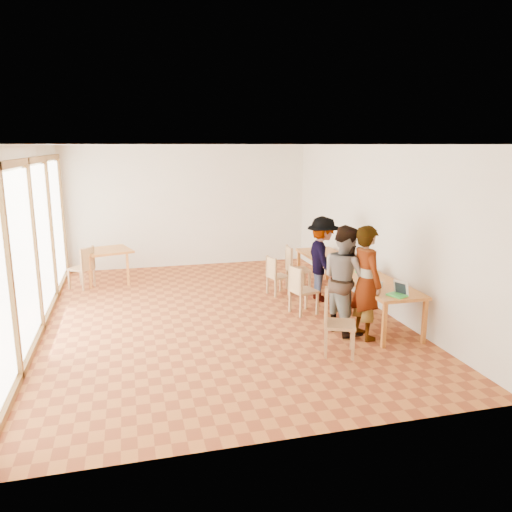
{
  "coord_description": "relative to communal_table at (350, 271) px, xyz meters",
  "views": [
    {
      "loc": [
        -1.47,
        -8.42,
        2.99
      ],
      "look_at": [
        0.66,
        -0.19,
        1.1
      ],
      "focal_mm": 35.0,
      "sensor_mm": 36.0,
      "label": 1
    }
  ],
  "objects": [
    {
      "name": "laptop_near",
      "position": [
        -0.03,
        -1.78,
        0.11
      ],
      "size": [
        0.32,
        0.33,
        0.23
      ],
      "rotation": [
        0.0,
        0.0,
        0.42
      ],
      "color": "green",
      "rests_on": "communal_table"
    },
    {
      "name": "wall_back",
      "position": [
        -2.5,
        4.13,
        0.8
      ],
      "size": [
        6.0,
        0.1,
        3.0
      ],
      "primitive_type": "cube",
      "color": "#F0E7CF",
      "rests_on": "ground"
    },
    {
      "name": "green_bottle",
      "position": [
        -0.13,
        1.17,
        0.19
      ],
      "size": [
        0.07,
        0.07,
        0.28
      ],
      "primitive_type": "cylinder",
      "color": "#17733C",
      "rests_on": "communal_table"
    },
    {
      "name": "laptop_mid",
      "position": [
        0.09,
        -0.43,
        0.11
      ],
      "size": [
        0.26,
        0.29,
        0.22
      ],
      "rotation": [
        0.0,
        0.0,
        0.15
      ],
      "color": "green",
      "rests_on": "communal_table"
    },
    {
      "name": "communal_table",
      "position": [
        0.0,
        0.0,
        0.0
      ],
      "size": [
        0.8,
        4.0,
        0.75
      ],
      "color": "#C9742C",
      "rests_on": "ground"
    },
    {
      "name": "window_wall",
      "position": [
        -5.46,
        0.13,
        0.8
      ],
      "size": [
        0.1,
        8.0,
        3.0
      ],
      "primitive_type": "cube",
      "color": "white",
      "rests_on": "ground"
    },
    {
      "name": "yellow_mug",
      "position": [
        0.06,
        1.88,
        0.1
      ],
      "size": [
        0.15,
        0.15,
        0.1
      ],
      "primitive_type": "imported",
      "rotation": [
        0.0,
        0.0,
        -0.28
      ],
      "color": "orange",
      "rests_on": "communal_table"
    },
    {
      "name": "wall_right",
      "position": [
        0.5,
        0.13,
        0.8
      ],
      "size": [
        0.1,
        8.0,
        3.0
      ],
      "primitive_type": "cube",
      "color": "#F0E7CF",
      "rests_on": "ground"
    },
    {
      "name": "person_far",
      "position": [
        -0.36,
        0.52,
        0.13
      ],
      "size": [
        0.71,
        1.12,
        1.66
      ],
      "primitive_type": "imported",
      "rotation": [
        0.0,
        0.0,
        1.48
      ],
      "color": "gray",
      "rests_on": "ground"
    },
    {
      "name": "clear_glass",
      "position": [
        -0.08,
        -1.3,
        0.09
      ],
      "size": [
        0.07,
        0.07,
        0.09
      ],
      "primitive_type": "cylinder",
      "color": "silver",
      "rests_on": "communal_table"
    },
    {
      "name": "chair_spare",
      "position": [
        -4.92,
        2.55,
        -0.15
      ],
      "size": [
        0.58,
        0.58,
        0.48
      ],
      "rotation": [
        0.0,
        0.0,
        2.51
      ],
      "color": "tan",
      "rests_on": "ground"
    },
    {
      "name": "chair_near",
      "position": [
        -1.18,
        -1.95,
        -0.12
      ],
      "size": [
        0.58,
        0.58,
        0.51
      ],
      "rotation": [
        0.0,
        0.0,
        -0.39
      ],
      "color": "tan",
      "rests_on": "ground"
    },
    {
      "name": "ceiling",
      "position": [
        -2.5,
        0.13,
        2.32
      ],
      "size": [
        6.0,
        8.0,
        0.04
      ],
      "primitive_type": "cube",
      "color": "white",
      "rests_on": "wall_back"
    },
    {
      "name": "ground",
      "position": [
        -2.5,
        0.13,
        -0.7
      ],
      "size": [
        8.0,
        8.0,
        0.0
      ],
      "primitive_type": "plane",
      "color": "#AF5D2A",
      "rests_on": "ground"
    },
    {
      "name": "side_table",
      "position": [
        -4.43,
        2.91,
        -0.03
      ],
      "size": [
        0.9,
        0.9,
        0.75
      ],
      "rotation": [
        0.0,
        0.0,
        0.3
      ],
      "color": "#C9742C",
      "rests_on": "ground"
    },
    {
      "name": "laptop_far",
      "position": [
        0.15,
        0.51,
        0.1
      ],
      "size": [
        0.23,
        0.26,
        0.21
      ],
      "rotation": [
        0.0,
        0.0,
        0.06
      ],
      "color": "green",
      "rests_on": "communal_table"
    },
    {
      "name": "chair_far",
      "position": [
        -1.15,
        1.08,
        -0.21
      ],
      "size": [
        0.45,
        0.45,
        0.42
      ],
      "rotation": [
        0.0,
        0.0,
        0.26
      ],
      "color": "tan",
      "rests_on": "ground"
    },
    {
      "name": "chair_mid",
      "position": [
        -1.06,
        -0.16,
        -0.16
      ],
      "size": [
        0.5,
        0.5,
        0.47
      ],
      "rotation": [
        0.0,
        0.0,
        0.25
      ],
      "color": "tan",
      "rests_on": "ground"
    },
    {
      "name": "condiment_cup",
      "position": [
        -0.19,
        1.0,
        0.08
      ],
      "size": [
        0.08,
        0.08,
        0.06
      ],
      "primitive_type": "cylinder",
      "color": "white",
      "rests_on": "communal_table"
    },
    {
      "name": "black_pouch",
      "position": [
        -0.3,
        0.69,
        0.09
      ],
      "size": [
        0.16,
        0.26,
        0.09
      ],
      "primitive_type": "cube",
      "color": "black",
      "rests_on": "communal_table"
    },
    {
      "name": "pink_phone",
      "position": [
        0.04,
        1.51,
        0.05
      ],
      "size": [
        0.05,
        0.1,
        0.01
      ],
      "primitive_type": "cube",
      "color": "#F351A0",
      "rests_on": "communal_table"
    },
    {
      "name": "chair_empty",
      "position": [
        -0.7,
        1.22,
        -0.12
      ],
      "size": [
        0.47,
        0.47,
        0.51
      ],
      "rotation": [
        0.0,
        0.0,
        -0.06
      ],
      "color": "tan",
      "rests_on": "ground"
    },
    {
      "name": "person_mid",
      "position": [
        -0.64,
        -1.15,
        0.18
      ],
      "size": [
        0.82,
        0.97,
        1.76
      ],
      "primitive_type": "imported",
      "rotation": [
        0.0,
        0.0,
        1.76
      ],
      "color": "gray",
      "rests_on": "ground"
    },
    {
      "name": "wall_front",
      "position": [
        -2.5,
        -3.87,
        0.8
      ],
      "size": [
        6.0,
        0.1,
        3.0
      ],
      "primitive_type": "cube",
      "color": "#F0E7CF",
      "rests_on": "ground"
    },
    {
      "name": "person_near",
      "position": [
        -0.43,
        -1.47,
        0.2
      ],
      "size": [
        0.51,
        0.7,
        1.8
      ],
      "primitive_type": "imported",
      "rotation": [
        0.0,
        0.0,
        1.69
      ],
      "color": "gray",
      "rests_on": "ground"
    }
  ]
}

